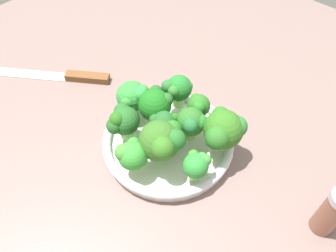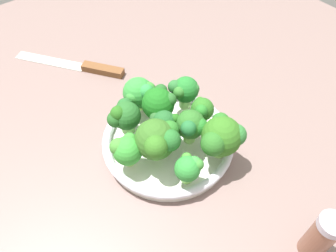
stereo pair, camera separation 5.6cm
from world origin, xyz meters
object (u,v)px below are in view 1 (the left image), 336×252
(bowl, at_px, (168,141))
(broccoli_floret_2, at_px, (224,130))
(broccoli_floret_0, at_px, (164,123))
(pepper_shaker, at_px, (332,213))
(broccoli_floret_3, at_px, (155,104))
(broccoli_floret_8, at_px, (132,155))
(broccoli_floret_9, at_px, (197,164))
(broccoli_floret_1, at_px, (198,106))
(broccoli_floret_4, at_px, (191,122))
(broccoli_floret_7, at_px, (134,97))
(broccoli_floret_10, at_px, (162,141))
(knife, at_px, (67,76))
(broccoli_floret_6, at_px, (178,89))
(broccoli_floret_5, at_px, (123,121))

(bowl, relative_size, broccoli_floret_2, 2.94)
(broccoli_floret_0, relative_size, pepper_shaker, 0.63)
(broccoli_floret_3, height_order, broccoli_floret_8, broccoli_floret_3)
(broccoli_floret_8, bearing_deg, broccoli_floret_9, 33.24)
(broccoli_floret_0, distance_m, broccoli_floret_1, 0.07)
(broccoli_floret_1, height_order, broccoli_floret_4, broccoli_floret_4)
(broccoli_floret_2, height_order, pepper_shaker, broccoli_floret_2)
(bowl, relative_size, broccoli_floret_3, 3.19)
(broccoli_floret_0, bearing_deg, broccoli_floret_7, 172.48)
(broccoli_floret_10, xyz_separation_m, pepper_shaker, (0.26, 0.08, -0.03))
(broccoli_floret_1, relative_size, broccoli_floret_4, 0.86)
(broccoli_floret_3, relative_size, knife, 0.32)
(broccoli_floret_6, bearing_deg, broccoli_floret_8, -76.13)
(broccoli_floret_2, xyz_separation_m, broccoli_floret_10, (-0.06, -0.09, 0.00))
(broccoli_floret_7, relative_size, pepper_shaker, 0.66)
(broccoli_floret_1, relative_size, broccoli_floret_2, 0.72)
(broccoli_floret_7, xyz_separation_m, broccoli_floret_10, (0.11, -0.05, 0.01))
(broccoli_floret_10, height_order, pepper_shaker, broccoli_floret_10)
(broccoli_floret_2, distance_m, broccoli_floret_9, 0.07)
(broccoli_floret_2, height_order, knife, broccoli_floret_2)
(knife, bearing_deg, broccoli_floret_7, 4.86)
(broccoli_floret_3, distance_m, pepper_shaker, 0.32)
(broccoli_floret_9, bearing_deg, broccoli_floret_0, 166.16)
(broccoli_floret_3, distance_m, broccoli_floret_9, 0.14)
(broccoli_floret_5, bearing_deg, broccoli_floret_1, 58.53)
(knife, distance_m, pepper_shaker, 0.57)
(broccoli_floret_2, xyz_separation_m, broccoli_floret_4, (-0.05, -0.02, -0.00))
(broccoli_floret_10, bearing_deg, broccoli_floret_5, -173.50)
(broccoli_floret_1, distance_m, broccoli_floret_4, 0.05)
(broccoli_floret_5, bearing_deg, broccoli_floret_3, 75.00)
(broccoli_floret_6, height_order, knife, broccoli_floret_6)
(broccoli_floret_8, bearing_deg, bowl, 89.56)
(broccoli_floret_7, relative_size, broccoli_floret_10, 0.81)
(broccoli_floret_1, bearing_deg, pepper_shaker, -4.88)
(broccoli_floret_7, xyz_separation_m, broccoli_floret_8, (0.09, -0.09, -0.00))
(broccoli_floret_5, distance_m, broccoli_floret_10, 0.08)
(broccoli_floret_2, bearing_deg, broccoli_floret_4, -158.94)
(broccoli_floret_0, bearing_deg, broccoli_floret_2, 30.28)
(broccoli_floret_3, xyz_separation_m, broccoli_floret_5, (-0.02, -0.06, -0.00))
(bowl, distance_m, pepper_shaker, 0.28)
(broccoli_floret_4, relative_size, broccoli_floret_5, 1.00)
(broccoli_floret_3, xyz_separation_m, broccoli_floret_10, (0.07, -0.05, 0.00))
(broccoli_floret_3, distance_m, broccoli_floret_4, 0.07)
(broccoli_floret_2, bearing_deg, broccoli_floret_10, -124.50)
(broccoli_floret_8, bearing_deg, broccoli_floret_2, 57.56)
(broccoli_floret_2, bearing_deg, broccoli_floret_5, -146.09)
(broccoli_floret_4, bearing_deg, broccoli_floret_2, 21.06)
(broccoli_floret_2, bearing_deg, broccoli_floret_9, -86.67)
(bowl, distance_m, broccoli_floret_6, 0.10)
(broccoli_floret_5, bearing_deg, broccoli_floret_8, -31.79)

